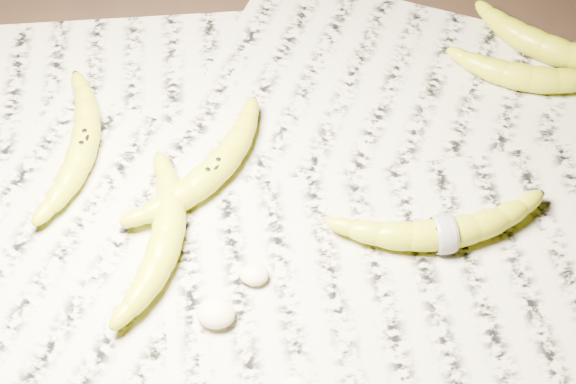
# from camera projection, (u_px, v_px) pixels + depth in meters

# --- Properties ---
(ground) EXTENTS (3.00, 3.00, 0.00)m
(ground) POSITION_uv_depth(u_px,v_px,m) (302.00, 231.00, 0.88)
(ground) COLOR black
(ground) RESTS_ON ground
(newspaper_patch) EXTENTS (0.90, 0.70, 0.01)m
(newspaper_patch) POSITION_uv_depth(u_px,v_px,m) (289.00, 211.00, 0.89)
(newspaper_patch) COLOR #B0AD97
(newspaper_patch) RESTS_ON ground
(banana_left_a) EXTENTS (0.06, 0.19, 0.03)m
(banana_left_a) POSITION_uv_depth(u_px,v_px,m) (83.00, 143.00, 0.92)
(banana_left_a) COLOR gold
(banana_left_a) RESTS_ON newspaper_patch
(banana_left_b) EXTENTS (0.07, 0.19, 0.04)m
(banana_left_b) POSITION_uv_depth(u_px,v_px,m) (166.00, 237.00, 0.85)
(banana_left_b) COLOR gold
(banana_left_b) RESTS_ON newspaper_patch
(banana_center) EXTENTS (0.16, 0.19, 0.04)m
(banana_center) POSITION_uv_depth(u_px,v_px,m) (212.00, 171.00, 0.90)
(banana_center) COLOR gold
(banana_center) RESTS_ON newspaper_patch
(banana_taped) EXTENTS (0.21, 0.10, 0.03)m
(banana_taped) POSITION_uv_depth(u_px,v_px,m) (444.00, 232.00, 0.85)
(banana_taped) COLOR gold
(banana_taped) RESTS_ON newspaper_patch
(banana_upper_a) EXTENTS (0.18, 0.08, 0.03)m
(banana_upper_a) POSITION_uv_depth(u_px,v_px,m) (531.00, 76.00, 0.98)
(banana_upper_a) COLOR gold
(banana_upper_a) RESTS_ON newspaper_patch
(banana_upper_b) EXTENTS (0.18, 0.14, 0.04)m
(banana_upper_b) POSITION_uv_depth(u_px,v_px,m) (544.00, 44.00, 1.01)
(banana_upper_b) COLOR gold
(banana_upper_b) RESTS_ON newspaper_patch
(measuring_tape) EXTENTS (0.01, 0.04, 0.04)m
(measuring_tape) POSITION_uv_depth(u_px,v_px,m) (444.00, 232.00, 0.85)
(measuring_tape) COLOR white
(measuring_tape) RESTS_ON newspaper_patch
(flesh_chunk_a) EXTENTS (0.04, 0.03, 0.02)m
(flesh_chunk_a) POSITION_uv_depth(u_px,v_px,m) (216.00, 312.00, 0.80)
(flesh_chunk_a) COLOR beige
(flesh_chunk_a) RESTS_ON newspaper_patch
(flesh_chunk_c) EXTENTS (0.03, 0.03, 0.02)m
(flesh_chunk_c) POSITION_uv_depth(u_px,v_px,m) (254.00, 273.00, 0.83)
(flesh_chunk_c) COLOR beige
(flesh_chunk_c) RESTS_ON newspaper_patch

